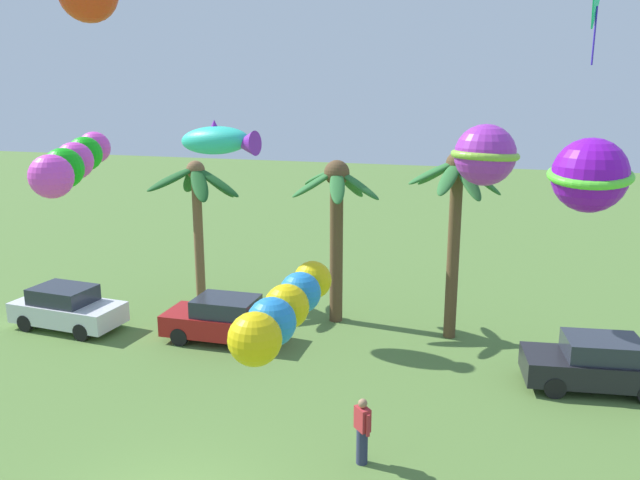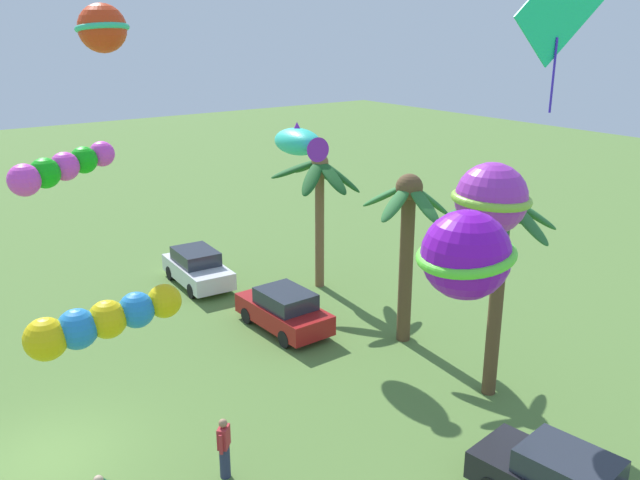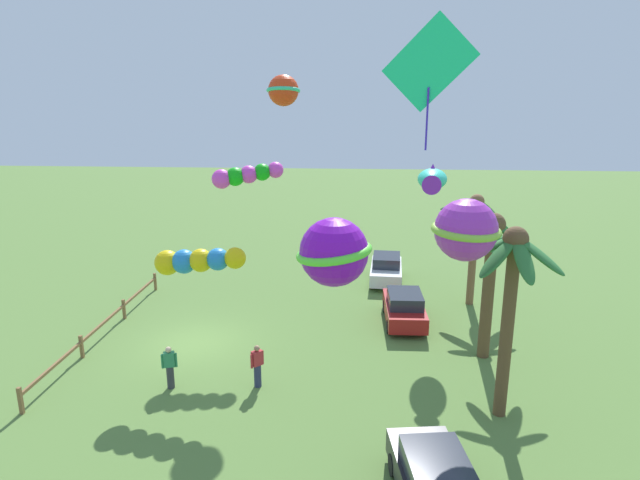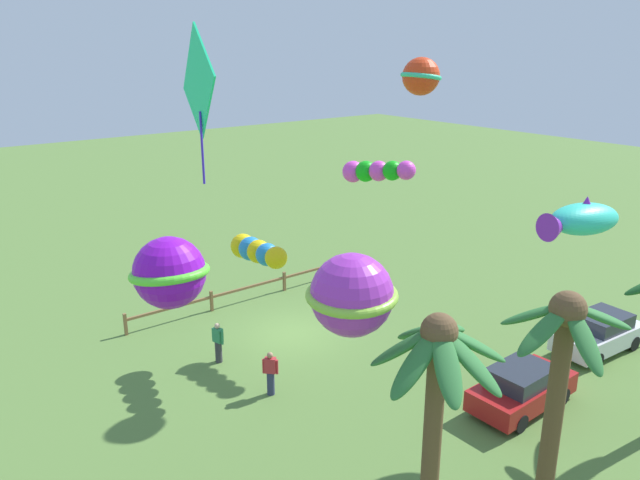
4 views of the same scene
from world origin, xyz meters
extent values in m
plane|color=#567A38|center=(0.00, 0.00, 0.00)|extent=(120.00, 120.00, 0.00)
cylinder|color=brown|center=(0.28, 11.89, 2.71)|extent=(0.47, 0.47, 5.42)
ellipsoid|color=#2D7033|center=(1.05, 11.79, 5.06)|extent=(1.72, 0.71, 1.15)
ellipsoid|color=#2D7033|center=(0.58, 12.54, 4.97)|extent=(1.12, 1.64, 1.31)
ellipsoid|color=#2D7033|center=(-0.43, 12.33, 5.19)|extent=(1.77, 1.38, 0.91)
ellipsoid|color=#2D7033|center=(-0.41, 11.49, 5.09)|extent=(1.72, 1.29, 1.10)
ellipsoid|color=#2D7033|center=(0.50, 11.13, 5.07)|extent=(0.97, 1.76, 1.13)
sphere|color=brown|center=(0.28, 11.89, 5.42)|extent=(0.89, 0.89, 0.89)
cylinder|color=brown|center=(4.41, 11.51, 2.96)|extent=(0.40, 0.40, 5.93)
ellipsoid|color=#2D7033|center=(5.10, 11.58, 5.49)|extent=(1.57, 0.65, 1.25)
ellipsoid|color=#2D7033|center=(4.83, 12.12, 5.55)|extent=(1.32, 1.60, 1.13)
ellipsoid|color=#2D7033|center=(4.21, 12.17, 5.48)|extent=(0.91, 1.59, 1.27)
ellipsoid|color=#2D7033|center=(3.73, 11.85, 5.57)|extent=(1.67, 1.17, 1.11)
ellipsoid|color=#2D7033|center=(3.67, 11.18, 5.66)|extent=(1.75, 1.15, 0.93)
ellipsoid|color=#2D7033|center=(4.22, 10.78, 5.56)|extent=(0.89, 1.69, 1.12)
ellipsoid|color=#2D7033|center=(4.80, 10.94, 5.48)|extent=(1.28, 1.53, 1.27)
sphere|color=brown|center=(4.41, 11.51, 5.93)|extent=(0.77, 0.77, 0.77)
cylinder|color=brown|center=(-5.47, 12.47, 2.62)|extent=(0.37, 0.37, 5.25)
ellipsoid|color=#1E5623|center=(-4.57, 12.42, 4.82)|extent=(1.97, 0.71, 1.26)
ellipsoid|color=#1E5623|center=(-5.01, 13.13, 4.68)|extent=(1.50, 1.78, 1.52)
ellipsoid|color=#1E5623|center=(-6.02, 13.13, 4.74)|extent=(1.64, 1.80, 1.40)
ellipsoid|color=#1E5623|center=(-6.43, 12.52, 4.93)|extent=(2.04, 0.67, 1.06)
ellipsoid|color=#1E5623|center=(-6.08, 11.71, 4.97)|extent=(1.73, 1.96, 0.98)
ellipsoid|color=#1E5623|center=(-4.95, 11.74, 4.82)|extent=(1.60, 1.91, 1.26)
sphere|color=brown|center=(-5.47, 12.47, 5.25)|extent=(0.71, 0.71, 0.71)
cube|color=#282D38|center=(8.85, 8.83, 1.23)|extent=(2.22, 1.76, 0.56)
cylinder|color=black|center=(7.39, 9.41, 0.30)|extent=(0.62, 0.26, 0.60)
cube|color=#A51919|center=(-2.87, 8.97, 0.60)|extent=(3.94, 1.80, 0.70)
cube|color=#282D38|center=(-2.72, 8.98, 1.23)|extent=(2.07, 1.55, 0.56)
cylinder|color=black|center=(-4.05, 8.16, 0.30)|extent=(0.60, 0.20, 0.60)
cylinder|color=black|center=(-4.10, 9.72, 0.30)|extent=(0.60, 0.20, 0.60)
cylinder|color=black|center=(-1.64, 8.22, 0.30)|extent=(0.60, 0.20, 0.60)
cylinder|color=black|center=(-1.68, 9.79, 0.30)|extent=(0.60, 0.20, 0.60)
cube|color=silver|center=(-8.57, 8.42, 0.60)|extent=(4.00, 1.95, 0.70)
cube|color=#282D38|center=(-8.72, 8.43, 1.23)|extent=(2.12, 1.62, 0.56)
cylinder|color=black|center=(-7.31, 9.12, 0.30)|extent=(0.61, 0.22, 0.60)
cylinder|color=black|center=(-7.41, 7.56, 0.30)|extent=(0.61, 0.22, 0.60)
cylinder|color=black|center=(-9.72, 9.28, 0.30)|extent=(0.61, 0.22, 0.60)
cylinder|color=black|center=(-9.82, 7.72, 0.30)|extent=(0.61, 0.22, 0.60)
cylinder|color=#2D3351|center=(3.25, 3.30, 0.42)|extent=(0.26, 0.26, 0.84)
cube|color=#B72D33|center=(3.25, 3.30, 1.11)|extent=(0.43, 0.43, 0.54)
sphere|color=#A37556|center=(3.25, 3.30, 1.48)|extent=(0.21, 0.21, 0.21)
cylinder|color=#B72D33|center=(3.41, 3.14, 1.06)|extent=(0.09, 0.09, 0.52)
cylinder|color=#B72D33|center=(3.09, 3.47, 1.06)|extent=(0.09, 0.09, 0.52)
sphere|color=beige|center=(3.58, 0.23, 1.48)|extent=(0.21, 0.21, 0.21)
sphere|color=purple|center=(7.78, 6.21, 6.37)|extent=(1.70, 1.70, 1.70)
torus|color=#5CE335|center=(7.78, 6.21, 6.37)|extent=(2.04, 2.05, 0.46)
sphere|color=#EA42CE|center=(-2.39, 0.85, 6.65)|extent=(0.85, 0.85, 0.85)
sphere|color=#11B615|center=(-2.55, 1.41, 6.73)|extent=(0.82, 0.82, 0.82)
sphere|color=#EA42CE|center=(-2.71, 1.98, 6.82)|extent=(0.78, 0.78, 0.78)
sphere|color=#11B615|center=(-2.87, 2.55, 6.90)|extent=(0.75, 0.75, 0.75)
sphere|color=#EA42CE|center=(-3.03, 3.11, 6.98)|extent=(0.71, 0.71, 0.71)
sphere|color=yellow|center=(2.16, -0.11, 4.23)|extent=(0.92, 0.92, 0.92)
sphere|color=#2280D3|center=(2.21, 0.53, 4.31)|extent=(0.89, 0.89, 0.89)
sphere|color=yellow|center=(2.26, 1.17, 4.38)|extent=(0.85, 0.85, 0.85)
sphere|color=#2280D3|center=(2.31, 1.81, 4.45)|extent=(0.81, 0.81, 0.81)
sphere|color=yellow|center=(2.36, 2.45, 4.52)|extent=(0.78, 0.78, 0.78)
ellipsoid|color=#2FD2B5|center=(-3.41, 10.01, 6.60)|extent=(2.75, 1.63, 1.06)
cone|color=purple|center=(-2.27, 9.85, 6.54)|extent=(0.96, 0.92, 0.85)
cone|color=purple|center=(-3.41, 10.01, 7.02)|extent=(0.58, 0.58, 0.52)
sphere|color=purple|center=(5.30, 9.84, 6.39)|extent=(1.79, 1.79, 1.79)
torus|color=#8AC43A|center=(5.30, 9.84, 6.39)|extent=(2.79, 2.79, 0.31)
cube|color=#1BDF8D|center=(7.79, 8.29, 10.75)|extent=(0.44, 2.09, 2.12)
cylinder|color=#3D24CD|center=(7.79, 8.29, 9.54)|extent=(0.05, 0.05, 1.38)
sphere|color=red|center=(-3.15, 3.51, 10.36)|extent=(1.32, 1.32, 1.32)
torus|color=#35D198|center=(-3.15, 3.51, 10.36)|extent=(1.48, 1.47, 0.34)
camera|label=1|loc=(6.05, -9.26, 8.32)|focal=35.64mm
camera|label=2|loc=(15.72, -2.94, 10.47)|focal=37.70mm
camera|label=3|loc=(20.25, 6.78, 9.95)|focal=29.95mm
camera|label=4|loc=(13.09, 18.90, 11.43)|focal=34.39mm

